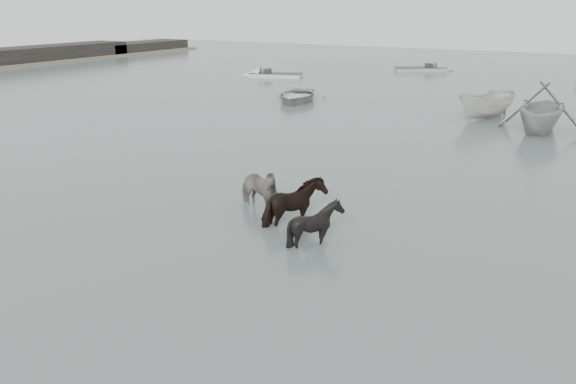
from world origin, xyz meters
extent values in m
plane|color=#4B5953|center=(0.00, 0.00, 0.00)|extent=(140.00, 140.00, 0.00)
imported|color=black|center=(-3.03, 0.78, 0.81)|extent=(2.08, 1.36, 1.62)
imported|color=black|center=(-1.42, 0.34, 0.85)|extent=(1.51, 1.74, 1.70)
imported|color=black|center=(-0.19, -0.75, 0.73)|extent=(1.53, 1.41, 1.47)
imported|color=#ADACA8|center=(-11.99, 19.56, 0.50)|extent=(4.65, 5.61, 1.00)
imported|color=#9C9E9C|center=(3.34, 17.44, 1.35)|extent=(4.59, 5.27, 2.71)
imported|color=beige|center=(0.21, 19.59, 0.87)|extent=(3.45, 4.77, 1.73)
cube|color=black|center=(-50.00, 28.00, 0.95)|extent=(4.50, 24.00, 1.50)
cube|color=black|center=(-50.00, 45.00, 0.75)|extent=(4.50, 14.00, 1.10)
camera|label=1|loc=(6.09, -13.26, 6.18)|focal=35.00mm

